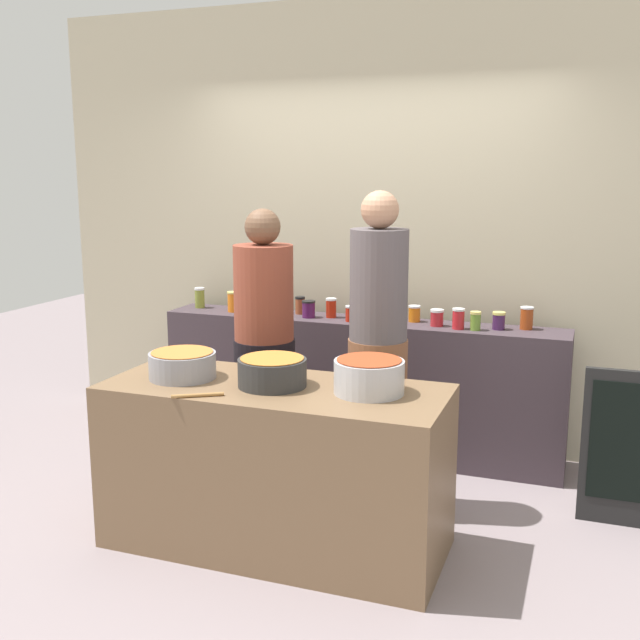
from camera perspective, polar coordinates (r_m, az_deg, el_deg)
ground at (r=4.30m, az=-1.66°, el=-14.72°), size 12.00×12.00×0.00m
storefront_wall at (r=5.26m, az=4.16°, el=7.02°), size 4.80×0.12×3.00m
display_shelf at (r=5.11m, az=2.91°, el=-5.00°), size 2.70×0.36×0.91m
prep_table at (r=3.88m, az=-3.37°, el=-10.95°), size 1.70×0.70×0.84m
preserve_jar_0 at (r=5.50m, az=-9.04°, el=1.68°), size 0.07×0.07×0.14m
preserve_jar_1 at (r=5.30m, az=-6.52°, el=1.38°), size 0.09×0.09×0.14m
preserve_jar_2 at (r=5.28m, az=-4.44°, el=1.17°), size 0.09×0.09×0.10m
preserve_jar_3 at (r=5.20m, az=-1.51°, el=1.13°), size 0.07×0.07×0.12m
preserve_jar_4 at (r=5.07m, az=-0.86°, el=0.83°), size 0.09×0.09×0.11m
preserve_jar_5 at (r=5.07m, az=0.85°, el=0.93°), size 0.07×0.07×0.13m
preserve_jar_6 at (r=4.94m, az=2.31°, el=0.49°), size 0.07×0.07×0.10m
preserve_jar_7 at (r=4.92m, az=3.71°, el=0.54°), size 0.08×0.08×0.12m
preserve_jar_8 at (r=4.99m, az=5.11°, el=0.78°), size 0.09×0.09×0.14m
preserve_jar_9 at (r=4.96m, az=7.12°, el=0.48°), size 0.08×0.08×0.11m
preserve_jar_10 at (r=4.84m, az=8.80°, el=0.18°), size 0.08×0.08×0.11m
preserve_jar_11 at (r=4.78m, az=10.38°, el=0.10°), size 0.08×0.08×0.13m
preserve_jar_12 at (r=4.76m, az=11.62°, el=-0.06°), size 0.07×0.07×0.12m
preserve_jar_13 at (r=4.82m, az=13.30°, el=-0.04°), size 0.08×0.08×0.11m
preserve_jar_14 at (r=4.86m, az=15.29°, el=0.15°), size 0.08×0.08×0.14m
cooking_pot_left at (r=3.93m, az=-10.31°, el=-3.35°), size 0.34×0.34×0.14m
cooking_pot_center at (r=3.72m, az=-3.62°, el=-3.94°), size 0.34×0.34×0.14m
cooking_pot_right at (r=3.61m, az=3.71°, el=-4.26°), size 0.34×0.34×0.17m
wooden_spoon at (r=3.60m, az=-9.20°, el=-5.61°), size 0.22×0.14×0.02m
cook_with_tongs at (r=4.50m, az=-4.19°, el=-3.33°), size 0.36×0.36×1.67m
cook_in_cap at (r=4.17m, az=4.35°, el=-3.61°), size 0.33×0.33×1.78m
chalkboard_sign at (r=4.38m, az=22.75°, el=-8.98°), size 0.57×0.05×0.86m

